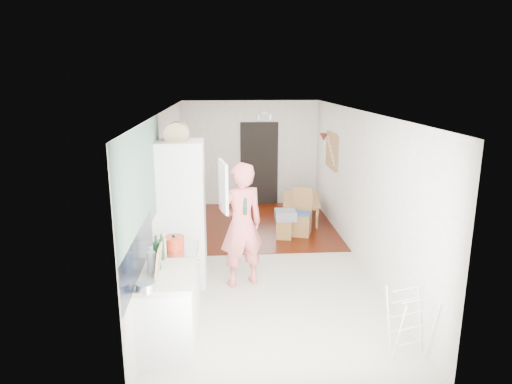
{
  "coord_description": "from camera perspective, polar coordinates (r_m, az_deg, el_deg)",
  "views": [
    {
      "loc": [
        -0.64,
        -7.27,
        3.02
      ],
      "look_at": [
        -0.11,
        0.2,
        1.13
      ],
      "focal_mm": 32.0,
      "sensor_mm": 36.0,
      "label": 1
    }
  ],
  "objects": [
    {
      "name": "stool",
      "position": [
        8.8,
        3.5,
        -4.63
      ],
      "size": [
        0.33,
        0.33,
        0.38
      ],
      "primitive_type": null,
      "rotation": [
        0.0,
        0.0,
        -0.15
      ],
      "color": "#AA7C39",
      "rests_on": "floor"
    },
    {
      "name": "bottle_b",
      "position": [
        5.55,
        -11.68,
        -7.02
      ],
      "size": [
        0.06,
        0.06,
        0.25
      ],
      "primitive_type": "cylinder",
      "rotation": [
        0.0,
        0.0,
        -0.04
      ],
      "color": "#183E1E",
      "rests_on": "worktop"
    },
    {
      "name": "red_casserole",
      "position": [
        5.86,
        -10.23,
        -6.29
      ],
      "size": [
        0.3,
        0.3,
        0.16
      ],
      "primitive_type": "cylinder",
      "rotation": [
        0.0,
        0.0,
        0.1
      ],
      "color": "red",
      "rests_on": "cooker_top"
    },
    {
      "name": "bread_bin",
      "position": [
        6.63,
        -9.88,
        7.19
      ],
      "size": [
        0.41,
        0.4,
        0.19
      ],
      "primitive_type": null,
      "rotation": [
        0.0,
        0.0,
        -0.2
      ],
      "color": "#DCAF79",
      "rests_on": "fridge_housing"
    },
    {
      "name": "sage_wall_panel",
      "position": [
        5.48,
        -13.93,
        1.38
      ],
      "size": [
        0.02,
        3.0,
        1.3
      ],
      "primitive_type": "cube",
      "color": "slate",
      "rests_on": "room_shell"
    },
    {
      "name": "chopping_boards",
      "position": [
        5.11,
        -12.1,
        -8.42
      ],
      "size": [
        0.11,
        0.25,
        0.34
      ],
      "primitive_type": null,
      "rotation": [
        0.0,
        0.0,
        -0.33
      ],
      "color": "#DCAF79",
      "rests_on": "worktop"
    },
    {
      "name": "person",
      "position": [
        6.62,
        -1.87,
        -2.76
      ],
      "size": [
        0.93,
        0.77,
        2.2
      ],
      "primitive_type": "imported",
      "rotation": [
        0.0,
        0.0,
        3.49
      ],
      "color": "#EE706D",
      "rests_on": "floor"
    },
    {
      "name": "bottle_a",
      "position": [
        5.27,
        -12.26,
        -7.81
      ],
      "size": [
        0.09,
        0.09,
        0.33
      ],
      "primitive_type": "cylinder",
      "rotation": [
        0.0,
        0.0,
        -0.2
      ],
      "color": "#183E1E",
      "rests_on": "worktop"
    },
    {
      "name": "cooker_top",
      "position": [
        5.91,
        -10.26,
        -7.15
      ],
      "size": [
        0.6,
        0.6,
        0.04
      ],
      "primitive_type": "cube",
      "color": "#BDBEC0",
      "rests_on": "room_shell"
    },
    {
      "name": "range_cooker",
      "position": [
        6.09,
        -10.07,
        -11.19
      ],
      "size": [
        0.6,
        0.6,
        0.88
      ],
      "primitive_type": "cube",
      "color": "white",
      "rests_on": "room_shell"
    },
    {
      "name": "grey_drape",
      "position": [
        8.73,
        3.7,
        -2.88
      ],
      "size": [
        0.4,
        0.4,
        0.18
      ],
      "primitive_type": "cube",
      "rotation": [
        0.0,
        0.0,
        -0.02
      ],
      "color": "gray",
      "rests_on": "stool"
    },
    {
      "name": "wall_sconce",
      "position": [
        10.14,
        8.45,
        6.8
      ],
      "size": [
        0.18,
        0.18,
        0.16
      ],
      "primitive_type": "cone",
      "color": "maroon",
      "rests_on": "room_shell"
    },
    {
      "name": "base_cabinet",
      "position": [
        5.43,
        -10.88,
        -14.67
      ],
      "size": [
        0.6,
        0.9,
        0.86
      ],
      "primitive_type": "cube",
      "color": "white",
      "rests_on": "room_shell"
    },
    {
      "name": "tile_splashback",
      "position": [
        5.17,
        -14.42,
        -7.58
      ],
      "size": [
        0.02,
        1.9,
        0.5
      ],
      "primitive_type": "cube",
      "color": "black",
      "rests_on": "room_shell"
    },
    {
      "name": "pinboard_frame",
      "position": [
        9.55,
        9.38,
        5.09
      ],
      "size": [
        0.0,
        0.94,
        0.74
      ],
      "primitive_type": "cube",
      "color": "#AA7C39",
      "rests_on": "room_shell"
    },
    {
      "name": "pinboard",
      "position": [
        9.55,
        9.47,
        5.09
      ],
      "size": [
        0.03,
        0.9,
        0.7
      ],
      "primitive_type": "cube",
      "color": "tan",
      "rests_on": "room_shell"
    },
    {
      "name": "doorway_recess",
      "position": [
        10.97,
        0.4,
        3.54
      ],
      "size": [
        0.9,
        0.04,
        2.0
      ],
      "primitive_type": "cube",
      "color": "black",
      "rests_on": "room_shell"
    },
    {
      "name": "worktop",
      "position": [
        5.22,
        -11.12,
        -10.24
      ],
      "size": [
        0.62,
        0.92,
        0.06
      ],
      "primitive_type": "cube",
      "color": "beige",
      "rests_on": "room_shell"
    },
    {
      "name": "room_shell",
      "position": [
        7.51,
        0.95,
        0.5
      ],
      "size": [
        3.2,
        7.0,
        2.5
      ],
      "primitive_type": null,
      "color": "white",
      "rests_on": "ground"
    },
    {
      "name": "steel_pan",
      "position": [
        4.83,
        -13.64,
        -11.48
      ],
      "size": [
        0.24,
        0.24,
        0.09
      ],
      "primitive_type": "cylinder",
      "rotation": [
        0.0,
        0.0,
        0.29
      ],
      "color": "#BDBEC0",
      "rests_on": "worktop"
    },
    {
      "name": "dining_table",
      "position": [
        9.95,
        5.79,
        -2.37
      ],
      "size": [
        0.81,
        1.24,
        0.41
      ],
      "primitive_type": "imported",
      "rotation": [
        0.0,
        0.0,
        1.42
      ],
      "color": "#AA7C39",
      "rests_on": "floor"
    },
    {
      "name": "fridge_door",
      "position": [
        6.36,
        -4.12,
        0.73
      ],
      "size": [
        0.14,
        0.56,
        0.7
      ],
      "primitive_type": "cube",
      "rotation": [
        0.0,
        0.0,
        -1.4
      ],
      "color": "white",
      "rests_on": "room_shell"
    },
    {
      "name": "dining_chair",
      "position": [
        8.94,
        5.62,
        -2.59
      ],
      "size": [
        0.49,
        0.49,
        0.92
      ],
      "primitive_type": null,
      "rotation": [
        0.0,
        0.0,
        -0.32
      ],
      "color": "#AA7C39",
      "rests_on": "floor"
    },
    {
      "name": "held_bottle",
      "position": [
        6.48,
        -1.38,
        -1.76
      ],
      "size": [
        0.05,
        0.05,
        0.25
      ],
      "primitive_type": "cylinder",
      "color": "#183E1E",
      "rests_on": "person"
    },
    {
      "name": "fridge_interior",
      "position": [
        6.66,
        -6.7,
        1.29
      ],
      "size": [
        0.02,
        0.52,
        0.66
      ],
      "primitive_type": "cube",
      "color": "white",
      "rests_on": "room_shell"
    },
    {
      "name": "bottle_c",
      "position": [
        5.22,
        -12.9,
        -8.56
      ],
      "size": [
        0.1,
        0.1,
        0.24
      ],
      "primitive_type": "cylinder",
      "rotation": [
        0.0,
        0.0,
        0.04
      ],
      "color": "silver",
      "rests_on": "worktop"
    },
    {
      "name": "drying_rack",
      "position": [
        5.52,
        18.66,
        -15.34
      ],
      "size": [
        0.46,
        0.44,
        0.75
      ],
      "primitive_type": null,
      "rotation": [
        0.0,
        0.0,
        0.29
      ],
      "color": "white",
      "rests_on": "floor"
    },
    {
      "name": "wood_floor_overlay",
      "position": [
        9.63,
        -0.04,
        -4.1
      ],
      "size": [
        3.2,
        3.3,
        0.01
      ],
      "primitive_type": "cube",
      "color": "#531106",
      "rests_on": "room_shell"
    },
    {
      "name": "floor",
      "position": [
        7.9,
        0.91,
        -8.34
      ],
      "size": [
        3.2,
        7.0,
        0.01
      ],
      "primitive_type": "cube",
      "color": "beige",
      "rests_on": "ground"
    },
    {
      "name": "fridge_housing",
      "position": [
        6.81,
        -9.2,
        -2.66
      ],
      "size": [
        0.66,
        0.66,
        2.15
      ],
      "primitive_type": "cube",
      "color": "white",
      "rests_on": "room_shell"
    },
    {
      "name": "pepper_mill_back",
      "position": [
        5.66,
        -11.45,
        -6.69
      ],
      "size": [
        0.07,
        0.07,
        0.23
      ],
      "primitive_type": "cylinder",
      "rotation": [
        0.0,
        0.0,
        -0.17
      ],
      "color": "#DCAF79",
      "rests_on": "worktop"
    },
    {
      "name": "pepper_mill_front",
      "position": [
        5.57,
        -12.21,
        -7.11
      ],
      "size": [
        0.07,
        0.07,
        0.23
      ],
      "primitive_type": "cylinder",
      "rotation": [
        0.0,
        0.0,
        -0.1
      ],
      "color": "#DCAF79",
      "rests_on": "worktop"
    }
  ]
}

